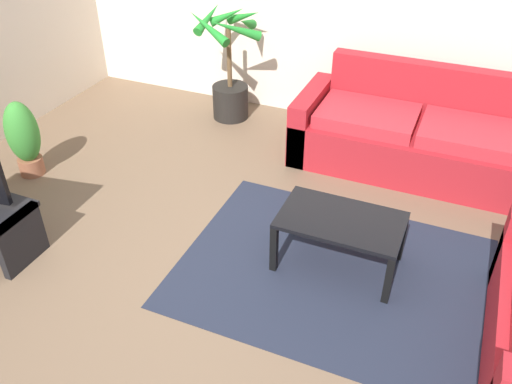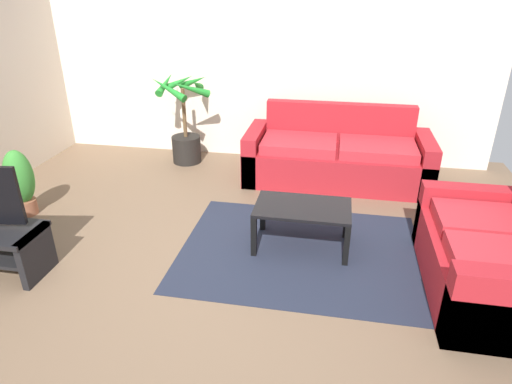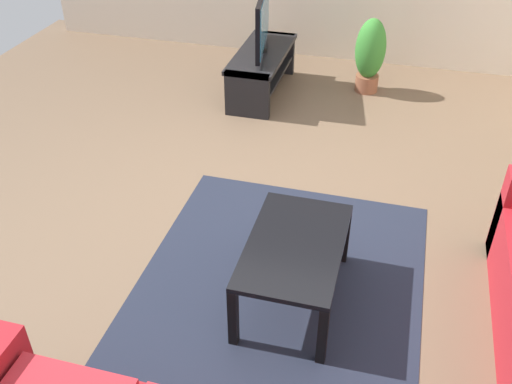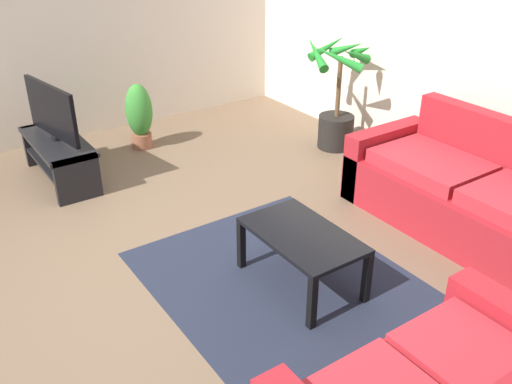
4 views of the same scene
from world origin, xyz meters
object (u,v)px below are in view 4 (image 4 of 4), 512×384
object	(u,v)px
coffee_table	(302,241)
potted_plant_small	(139,115)
couch_main	(480,201)
tv_stand	(59,154)
potted_palm	(337,106)
tv	(52,111)

from	to	relation	value
coffee_table	potted_plant_small	bearing A→B (deg)	178.05
couch_main	tv_stand	size ratio (longest dim) A/B	2.01
potted_palm	tv_stand	bearing A→B (deg)	-107.96
tv	potted_plant_small	world-z (taller)	tv
coffee_table	potted_palm	size ratio (longest dim) A/B	0.72
tv	potted_plant_small	size ratio (longest dim) A/B	1.23
tv	potted_palm	distance (m)	2.91
coffee_table	potted_palm	xyz separation A→B (m)	(-1.76, 1.88, 0.12)
tv	potted_palm	bearing A→B (deg)	72.01
couch_main	potted_palm	size ratio (longest dim) A/B	1.83
coffee_table	potted_palm	distance (m)	2.57
tv_stand	coffee_table	bearing A→B (deg)	18.48
tv_stand	potted_plant_small	distance (m)	1.04
tv_stand	potted_plant_small	bearing A→B (deg)	107.67
couch_main	coffee_table	bearing A→B (deg)	-99.77
coffee_table	couch_main	bearing A→B (deg)	80.23
potted_palm	potted_plant_small	size ratio (longest dim) A/B	1.67
tv	potted_palm	size ratio (longest dim) A/B	0.74
potted_plant_small	tv_stand	bearing A→B (deg)	-72.33
coffee_table	potted_plant_small	world-z (taller)	potted_plant_small
tv_stand	coffee_table	xyz separation A→B (m)	(2.65, 0.89, 0.08)
coffee_table	potted_plant_small	distance (m)	2.97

